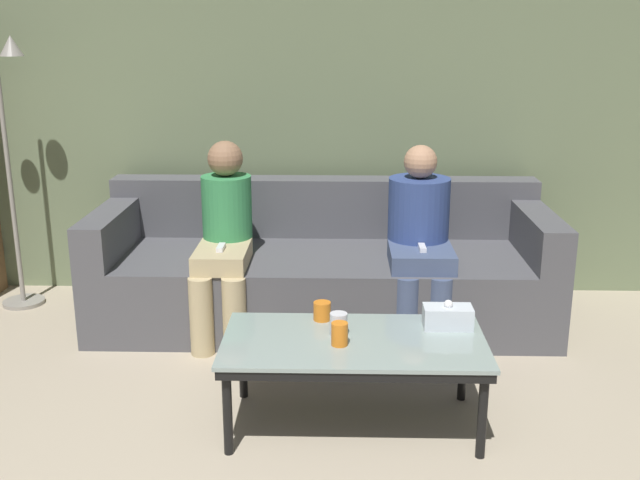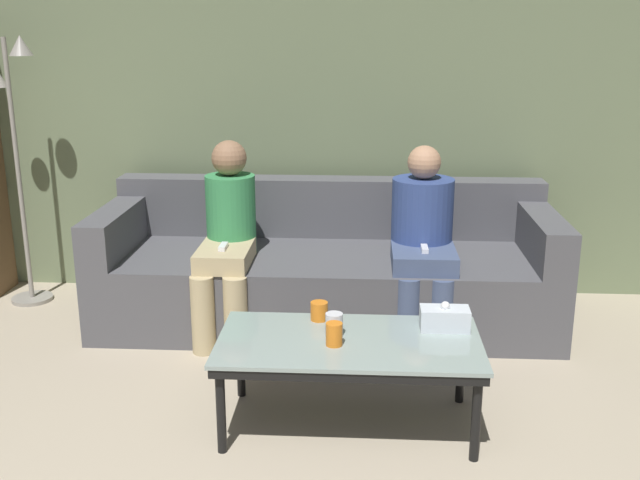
% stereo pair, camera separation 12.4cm
% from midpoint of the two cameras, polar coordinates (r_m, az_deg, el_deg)
% --- Properties ---
extents(wall_back, '(12.00, 0.06, 2.60)m').
position_cam_midpoint_polar(wall_back, '(4.89, -0.35, 10.92)').
color(wall_back, '#707F5B').
rests_on(wall_back, ground_plane).
extents(couch, '(2.68, 0.97, 0.81)m').
position_cam_midpoint_polar(couch, '(4.54, -0.56, -2.42)').
color(couch, '#515156').
rests_on(couch, ground_plane).
extents(coffee_table, '(1.15, 0.61, 0.42)m').
position_cam_midpoint_polar(coffee_table, '(3.31, 1.52, -8.21)').
color(coffee_table, '#8C9E99').
rests_on(coffee_table, ground_plane).
extents(cup_near_left, '(0.07, 0.07, 0.10)m').
position_cam_midpoint_polar(cup_near_left, '(3.22, 0.39, -7.18)').
color(cup_near_left, orange).
rests_on(cup_near_left, coffee_table).
extents(cup_near_right, '(0.08, 0.08, 0.10)m').
position_cam_midpoint_polar(cup_near_right, '(3.31, 0.35, -6.45)').
color(cup_near_right, silver).
rests_on(cup_near_right, coffee_table).
extents(cup_far_center, '(0.08, 0.08, 0.09)m').
position_cam_midpoint_polar(cup_far_center, '(3.48, -0.86, -5.44)').
color(cup_far_center, orange).
rests_on(cup_far_center, coffee_table).
extents(tissue_box, '(0.22, 0.12, 0.13)m').
position_cam_midpoint_polar(tissue_box, '(3.43, 8.69, -5.81)').
color(tissue_box, silver).
rests_on(tissue_box, coffee_table).
extents(standing_lamp, '(0.31, 0.26, 1.68)m').
position_cam_midpoint_polar(standing_lamp, '(5.01, -23.27, 6.66)').
color(standing_lamp, gray).
rests_on(standing_lamp, ground_plane).
extents(seated_person_left_end, '(0.31, 0.66, 1.11)m').
position_cam_midpoint_polar(seated_person_left_end, '(4.29, -8.11, 0.37)').
color(seated_person_left_end, tan).
rests_on(seated_person_left_end, ground_plane).
extents(seated_person_mid_left, '(0.35, 0.65, 1.09)m').
position_cam_midpoint_polar(seated_person_mid_left, '(4.28, 6.79, 0.44)').
color(seated_person_mid_left, '#47567A').
rests_on(seated_person_mid_left, ground_plane).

